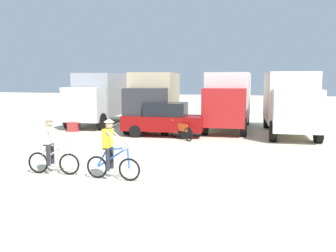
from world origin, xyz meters
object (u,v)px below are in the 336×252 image
Objects in this scene: box_truck_tan_camper at (154,97)px; supply_crate at (74,126)px; box_truck_grey_hauler at (102,96)px; box_truck_white_box at (229,98)px; cyclist_cowboy_hat at (111,151)px; cyclist_orange_shirt at (51,148)px; box_truck_cream_rv at (290,100)px; bicycle_spare at (182,132)px; sedan_parked at (164,119)px.

box_truck_tan_camper reaches higher than supply_crate.
box_truck_white_box is (8.34, 0.08, 0.00)m from box_truck_grey_hauler.
supply_crate is (-6.57, 8.63, -0.58)m from cyclist_cowboy_hat.
box_truck_grey_hauler reaches higher than cyclist_orange_shirt.
box_truck_grey_hauler reaches higher than supply_crate.
box_truck_cream_rv reaches higher than supply_crate.
box_truck_tan_camper is (3.99, -0.85, 0.00)m from box_truck_grey_hauler.
bicycle_spare is at bearing -34.38° from box_truck_grey_hauler.
box_truck_cream_rv is 3.81× the size of cyclist_orange_shirt.
cyclist_cowboy_hat is 7.50m from bicycle_spare.
box_truck_grey_hauler is 3.82× the size of cyclist_cowboy_hat.
supply_crate is (-8.39, -3.51, -1.61)m from box_truck_white_box.
cyclist_orange_shirt is at bearing -69.65° from box_truck_grey_hauler.
bicycle_spare is at bearing 73.41° from cyclist_orange_shirt.
cyclist_cowboy_hat is at bearing -61.59° from box_truck_grey_hauler.
box_truck_white_box is 9.23m from supply_crate.
cyclist_cowboy_hat is at bearing -52.71° from supply_crate.
cyclist_orange_shirt is at bearing -96.96° from sedan_parked.
sedan_parked is 1.60m from bicycle_spare.
box_truck_cream_rv is 4.90× the size of bicycle_spare.
cyclist_orange_shirt is (0.48, -11.19, -1.03)m from box_truck_tan_camper.
bicycle_spare is 6.84m from supply_crate.
box_truck_tan_camper is at bearing -167.96° from box_truck_white_box.
box_truck_white_box is at bearing 22.68° from supply_crate.
box_truck_white_box reaches higher than bicycle_spare.
box_truck_tan_camper is at bearing 102.75° from cyclist_cowboy_hat.
cyclist_cowboy_hat is 2.57× the size of supply_crate.
box_truck_cream_rv is at bearing 23.15° from sedan_parked.
cyclist_cowboy_hat is 10.87m from supply_crate.
box_truck_white_box is at bearing 163.15° from box_truck_cream_rv.
box_truck_tan_camper is 3.87× the size of cyclist_orange_shirt.
box_truck_cream_rv is 9.78× the size of supply_crate.
cyclist_cowboy_hat is at bearing -83.01° from sedan_parked.
sedan_parked is at bearing -33.54° from box_truck_grey_hauler.
box_truck_cream_rv is 12.32m from cyclist_cowboy_hat.
box_truck_cream_rv is at bearing -0.79° from box_truck_tan_camper.
box_truck_cream_rv is 12.17m from supply_crate.
box_truck_grey_hauler is at bearing 118.41° from cyclist_cowboy_hat.
cyclist_orange_shirt is at bearing -106.59° from bicycle_spare.
cyclist_cowboy_hat is at bearing -115.25° from box_truck_cream_rv.
box_truck_white_box is (4.35, 0.93, 0.00)m from box_truck_tan_camper.
bicycle_spare is 2.00× the size of supply_crate.
box_truck_white_box is 9.67× the size of supply_crate.
cyclist_cowboy_hat is at bearing -0.51° from cyclist_orange_shirt.
bicycle_spare is at bearing -109.52° from box_truck_white_box.
box_truck_white_box is 12.77m from cyclist_orange_shirt.
box_truck_grey_hauler is at bearing 175.33° from box_truck_cream_rv.
sedan_parked is at bearing 83.04° from cyclist_orange_shirt.
cyclist_orange_shirt is 2.06m from cyclist_cowboy_hat.
box_truck_tan_camper is 4.96× the size of bicycle_spare.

